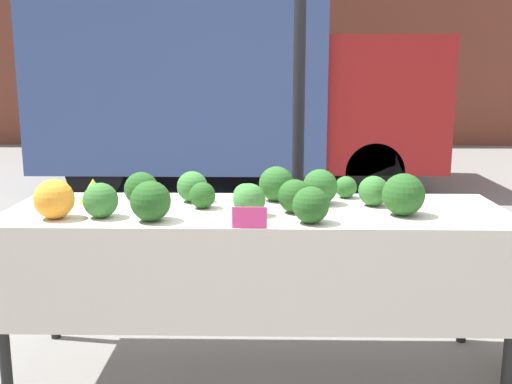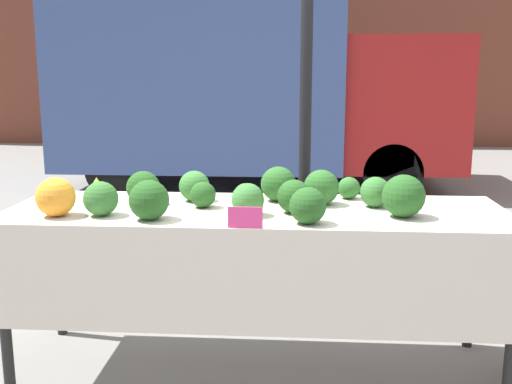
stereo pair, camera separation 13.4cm
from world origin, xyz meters
TOP-DOWN VIEW (x-y plane):
  - ground_plane at (0.00, 0.00)m, footprint 40.00×40.00m
  - building_facade at (0.00, 9.37)m, footprint 16.00×0.60m
  - tent_pole at (0.23, 0.79)m, footprint 0.07×0.07m
  - parked_truck at (-0.46, 4.87)m, footprint 4.70×2.30m
  - market_table at (0.00, -0.06)m, footprint 2.31×0.73m
  - orange_cauliflower at (-0.87, -0.21)m, footprint 0.17×0.17m
  - romanesco_head at (-0.79, 0.11)m, footprint 0.15×0.15m
  - broccoli_head_0 at (0.10, 0.18)m, footprint 0.17×0.17m
  - broccoli_head_1 at (-0.44, -0.24)m, footprint 0.17×0.17m
  - broccoli_head_2 at (-0.67, -0.18)m, footprint 0.15×0.15m
  - broccoli_head_3 at (-0.03, -0.13)m, footprint 0.15×0.15m
  - broccoli_head_4 at (-0.05, 0.05)m, footprint 0.11×0.11m
  - broccoli_head_5 at (0.24, -0.26)m, footprint 0.16×0.16m
  - broccoli_head_6 at (-0.31, 0.15)m, footprint 0.15×0.15m
  - broccoli_head_7 at (-0.55, 0.06)m, footprint 0.16×0.16m
  - broccoli_head_8 at (0.65, -0.12)m, footprint 0.19×0.19m
  - broccoli_head_9 at (0.30, 0.11)m, footprint 0.17×0.17m
  - broccoli_head_10 at (0.18, -0.07)m, footprint 0.15×0.15m
  - broccoli_head_11 at (-0.25, 0.01)m, footprint 0.12×0.12m
  - broccoli_head_12 at (0.45, 0.26)m, footprint 0.11×0.11m
  - broccoli_head_13 at (0.56, 0.08)m, footprint 0.14×0.14m
  - price_sign at (-0.02, -0.35)m, footprint 0.14×0.01m

SIDE VIEW (x-z plane):
  - ground_plane at x=0.00m, z-range 0.00..0.00m
  - market_table at x=0.00m, z-range 0.30..1.09m
  - price_sign at x=-0.02m, z-range 0.80..0.88m
  - broccoli_head_4 at x=-0.05m, z-range 0.80..0.91m
  - broccoli_head_12 at x=0.45m, z-range 0.80..0.91m
  - romanesco_head at x=-0.79m, z-range 0.80..0.92m
  - broccoli_head_11 at x=-0.25m, z-range 0.80..0.92m
  - broccoli_head_13 at x=0.56m, z-range 0.80..0.94m
  - broccoli_head_3 at x=-0.03m, z-range 0.80..0.94m
  - broccoli_head_6 at x=-0.31m, z-range 0.80..0.95m
  - broccoli_head_10 at x=0.18m, z-range 0.80..0.95m
  - broccoli_head_2 at x=-0.67m, z-range 0.80..0.95m
  - broccoli_head_5 at x=0.24m, z-range 0.80..0.95m
  - broccoli_head_7 at x=-0.55m, z-range 0.80..0.96m
  - broccoli_head_9 at x=0.30m, z-range 0.80..0.96m
  - broccoli_head_0 at x=0.10m, z-range 0.80..0.97m
  - orange_cauliflower at x=-0.87m, z-range 0.80..0.97m
  - broccoli_head_1 at x=-0.44m, z-range 0.80..0.97m
  - broccoli_head_8 at x=0.65m, z-range 0.80..0.98m
  - tent_pole at x=0.23m, z-range 0.00..2.52m
  - parked_truck at x=-0.46m, z-range 0.07..2.47m
  - building_facade at x=0.00m, z-range 0.00..5.57m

